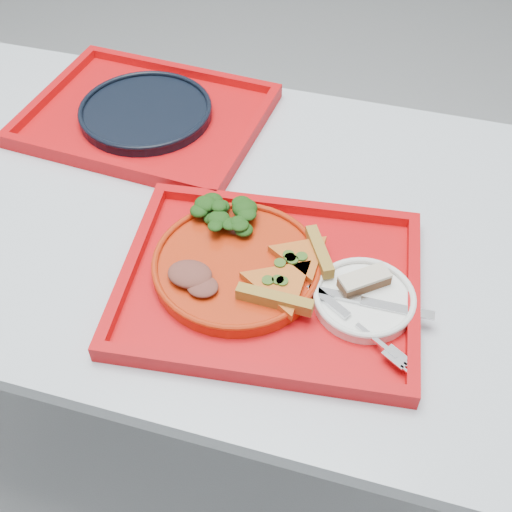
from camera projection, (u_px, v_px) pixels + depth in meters
name	position (u px, v px, depth m)	size (l,w,h in m)	color
ground	(196.00, 413.00, 1.67)	(10.00, 10.00, 0.00)	gray
table	(171.00, 232.00, 1.18)	(1.60, 0.80, 0.75)	#B1BBC7
tray_main	(269.00, 285.00, 0.99)	(0.45, 0.35, 0.01)	#BD090D
tray_far	(147.00, 119.00, 1.28)	(0.45, 0.35, 0.01)	#BD090D
dinner_plate	(237.00, 267.00, 0.99)	(0.26, 0.26, 0.02)	#AE260B
side_plate	(364.00, 300.00, 0.95)	(0.15, 0.15, 0.01)	white
navy_plate	(146.00, 113.00, 1.27)	(0.26, 0.26, 0.02)	black
pizza_slice_a	(281.00, 283.00, 0.94)	(0.13, 0.11, 0.02)	orange
pizza_slice_b	(302.00, 254.00, 0.98)	(0.11, 0.10, 0.02)	orange
salad_heap	(223.00, 215.00, 1.02)	(0.10, 0.08, 0.05)	black
meat_portion	(190.00, 274.00, 0.96)	(0.07, 0.05, 0.02)	brown
dessert_bar	(364.00, 280.00, 0.95)	(0.08, 0.07, 0.02)	#472917
knife	(371.00, 302.00, 0.93)	(0.18, 0.02, 0.01)	silver
fork	(356.00, 323.00, 0.91)	(0.18, 0.02, 0.01)	silver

